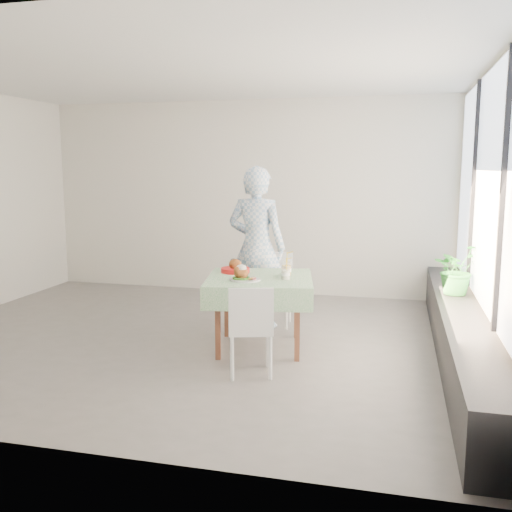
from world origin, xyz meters
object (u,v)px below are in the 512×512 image
(cafe_table, at_px, (260,304))
(potted_plant, at_px, (457,269))
(juice_cup_orange, at_px, (286,269))
(chair_far, at_px, (274,303))
(diner, at_px, (257,247))
(chair_near, at_px, (251,347))
(main_dish, at_px, (243,275))

(cafe_table, height_order, potted_plant, potted_plant)
(juice_cup_orange, bearing_deg, chair_far, 111.17)
(chair_far, height_order, diner, diner)
(chair_near, bearing_deg, main_dish, 111.92)
(main_dish, bearing_deg, diner, 96.43)
(chair_far, xyz_separation_m, chair_near, (0.14, -1.64, -0.01))
(cafe_table, xyz_separation_m, chair_far, (-0.04, 0.89, -0.20))
(cafe_table, relative_size, potted_plant, 2.23)
(potted_plant, bearing_deg, diner, 179.82)
(cafe_table, distance_m, juice_cup_orange, 0.45)
(chair_far, xyz_separation_m, main_dish, (-0.07, -1.11, 0.54))
(diner, height_order, main_dish, diner)
(cafe_table, bearing_deg, potted_plant, 22.05)
(juice_cup_orange, bearing_deg, main_dish, -136.20)
(diner, bearing_deg, chair_far, -149.36)
(juice_cup_orange, distance_m, potted_plant, 1.84)
(juice_cup_orange, bearing_deg, cafe_table, -152.72)
(main_dish, bearing_deg, chair_near, -68.08)
(chair_near, height_order, juice_cup_orange, juice_cup_orange)
(main_dish, relative_size, juice_cup_orange, 1.07)
(diner, relative_size, potted_plant, 3.42)
(cafe_table, relative_size, juice_cup_orange, 4.15)
(chair_near, xyz_separation_m, potted_plant, (1.86, 1.55, 0.52))
(main_dish, xyz_separation_m, juice_cup_orange, (0.36, 0.35, 0.02))
(cafe_table, xyz_separation_m, chair_near, (0.10, -0.75, -0.21))
(chair_far, bearing_deg, cafe_table, -87.21)
(main_dish, relative_size, potted_plant, 0.57)
(chair_far, relative_size, chair_near, 1.02)
(cafe_table, height_order, main_dish, main_dish)
(diner, xyz_separation_m, potted_plant, (2.19, -0.01, -0.16))
(diner, height_order, juice_cup_orange, diner)
(chair_far, relative_size, main_dish, 2.70)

